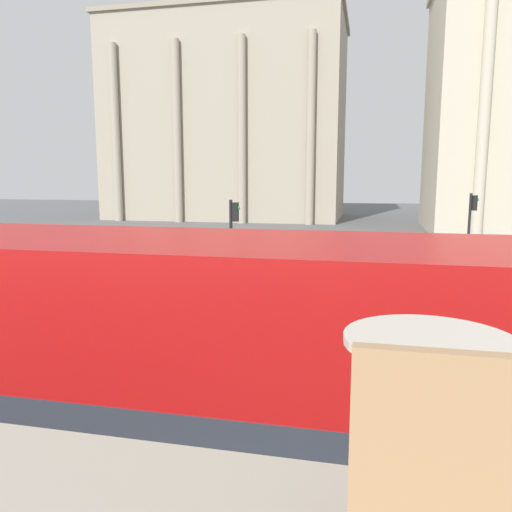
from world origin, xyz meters
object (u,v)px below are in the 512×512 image
double_decker_bus (133,380)px  traffic_light_mid (233,238)px  cafe_dining_table (428,391)px  traffic_light_far (471,225)px  traffic_light_near (383,291)px  plaza_building_left (229,122)px  cafe_chair_0 (431,489)px  pedestrian_white (207,246)px

double_decker_bus → traffic_light_mid: 12.49m
cafe_dining_table → traffic_light_far: cafe_dining_table is taller
cafe_dining_table → traffic_light_near: cafe_dining_table is taller
traffic_light_mid → cafe_dining_table: bearing=-72.3°
plaza_building_left → traffic_light_mid: size_ratio=6.90×
cafe_chair_0 → traffic_light_far: (4.52, 23.67, -1.39)m
cafe_dining_table → traffic_light_mid: size_ratio=0.18×
plaza_building_left → cafe_dining_table: bearing=-73.7°
cafe_chair_0 → pedestrian_white: cafe_chair_0 is taller
cafe_dining_table → cafe_chair_0: 0.56m
pedestrian_white → traffic_light_near: bearing=-80.2°
plaza_building_left → double_decker_bus: bearing=-75.6°
traffic_light_mid → pedestrian_white: (-4.21, 9.54, -1.71)m
pedestrian_white → plaza_building_left: bearing=81.3°
cafe_chair_0 → traffic_light_near: bearing=93.9°
double_decker_bus → plaza_building_left: plaza_building_left is taller
plaza_building_left → traffic_light_mid: plaza_building_left is taller
traffic_light_far → pedestrian_white: bearing=169.6°
cafe_chair_0 → cafe_dining_table: bearing=89.8°
cafe_dining_table → traffic_light_mid: cafe_dining_table is taller
cafe_dining_table → pedestrian_white: cafe_dining_table is taller
double_decker_bus → pedestrian_white: bearing=101.0°
cafe_dining_table → plaza_building_left: bearing=106.3°
traffic_light_near → pedestrian_white: 18.05m
cafe_dining_table → pedestrian_white: bearing=110.0°
cafe_chair_0 → traffic_light_far: size_ratio=0.22×
cafe_dining_table → cafe_chair_0: (-0.05, -0.56, -0.02)m
traffic_light_near → pedestrian_white: size_ratio=2.01×
traffic_light_near → traffic_light_mid: 7.84m
cafe_dining_table → plaza_building_left: (-17.38, 59.32, 7.67)m
cafe_dining_table → plaza_building_left: plaza_building_left is taller
double_decker_bus → traffic_light_mid: double_decker_bus is taller
cafe_chair_0 → traffic_light_near: cafe_chair_0 is taller
double_decker_bus → traffic_light_far: (7.55, 19.33, 0.40)m
double_decker_bus → traffic_light_far: 20.75m
double_decker_bus → pedestrian_white: size_ratio=6.88×
traffic_light_mid → traffic_light_far: bearing=36.1°
double_decker_bus → traffic_light_mid: bearing=94.4°
cafe_chair_0 → traffic_light_mid: cafe_chair_0 is taller
cafe_chair_0 → traffic_light_mid: size_ratio=0.22×
cafe_dining_table → pedestrian_white: 27.48m
traffic_light_far → pedestrian_white: traffic_light_far is taller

